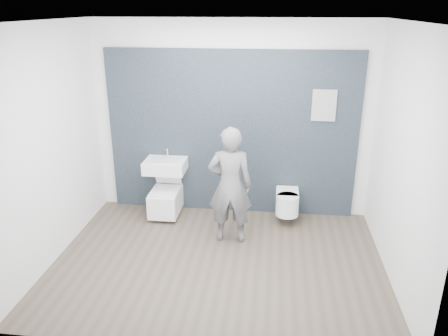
# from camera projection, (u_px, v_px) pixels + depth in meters

# --- Properties ---
(ground) EXTENTS (4.00, 4.00, 0.00)m
(ground) POSITION_uv_depth(u_px,v_px,m) (218.00, 261.00, 5.36)
(ground) COLOR brown
(ground) RESTS_ON ground
(room_shell) EXTENTS (4.00, 4.00, 4.00)m
(room_shell) POSITION_uv_depth(u_px,v_px,m) (217.00, 124.00, 4.75)
(room_shell) COLOR white
(room_shell) RESTS_ON ground
(tile_wall) EXTENTS (3.60, 0.06, 2.40)m
(tile_wall) POSITION_uv_depth(u_px,v_px,m) (231.00, 209.00, 6.73)
(tile_wall) COLOR black
(tile_wall) RESTS_ON ground
(washbasin) EXTENTS (0.59, 0.44, 0.44)m
(washbasin) POSITION_uv_depth(u_px,v_px,m) (165.00, 166.00, 6.33)
(washbasin) COLOR white
(washbasin) RESTS_ON ground
(toilet_square) EXTENTS (0.41, 0.59, 0.78)m
(toilet_square) POSITION_uv_depth(u_px,v_px,m) (166.00, 200.00, 6.45)
(toilet_square) COLOR white
(toilet_square) RESTS_ON ground
(toilet_rounded) EXTENTS (0.32, 0.55, 0.30)m
(toilet_rounded) POSITION_uv_depth(u_px,v_px,m) (287.00, 202.00, 6.24)
(toilet_rounded) COLOR white
(toilet_rounded) RESTS_ON ground
(info_placard) EXTENTS (0.33, 0.03, 0.44)m
(info_placard) POSITION_uv_depth(u_px,v_px,m) (315.00, 215.00, 6.55)
(info_placard) COLOR silver
(info_placard) RESTS_ON ground
(visitor) EXTENTS (0.59, 0.41, 1.56)m
(visitor) POSITION_uv_depth(u_px,v_px,m) (230.00, 186.00, 5.59)
(visitor) COLOR slate
(visitor) RESTS_ON ground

